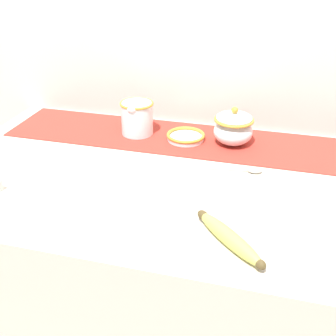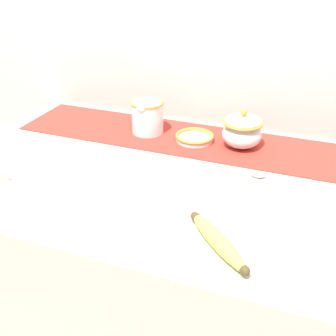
# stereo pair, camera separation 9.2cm
# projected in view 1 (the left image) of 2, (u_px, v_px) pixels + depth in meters

# --- Properties ---
(countertop) EXTENTS (1.32, 0.73, 0.94)m
(countertop) POSITION_uv_depth(u_px,v_px,m) (180.00, 305.00, 1.33)
(countertop) COLOR beige
(countertop) RESTS_ON ground_plane
(back_wall) EXTENTS (2.12, 0.04, 2.40)m
(back_wall) POSITION_uv_depth(u_px,v_px,m) (212.00, 43.00, 1.30)
(back_wall) COLOR silver
(back_wall) RESTS_ON ground_plane
(table_runner) EXTENTS (1.21, 0.25, 0.00)m
(table_runner) POSITION_uv_depth(u_px,v_px,m) (199.00, 140.00, 1.30)
(table_runner) COLOR #B23328
(table_runner) RESTS_ON countertop
(cream_pitcher) EXTENTS (0.11, 0.12, 0.11)m
(cream_pitcher) POSITION_uv_depth(u_px,v_px,m) (137.00, 117.00, 1.32)
(cream_pitcher) COLOR white
(cream_pitcher) RESTS_ON countertop
(sugar_bowl) EXTENTS (0.12, 0.12, 0.12)m
(sugar_bowl) POSITION_uv_depth(u_px,v_px,m) (233.00, 128.00, 1.25)
(sugar_bowl) COLOR white
(sugar_bowl) RESTS_ON countertop
(small_dish) EXTENTS (0.12, 0.12, 0.02)m
(small_dish) POSITION_uv_depth(u_px,v_px,m) (186.00, 136.00, 1.29)
(small_dish) COLOR white
(small_dish) RESTS_ON countertop
(banana) EXTENTS (0.17, 0.16, 0.03)m
(banana) POSITION_uv_depth(u_px,v_px,m) (229.00, 237.00, 0.85)
(banana) COLOR #CCD156
(banana) RESTS_ON countertop
(spoon) EXTENTS (0.16, 0.04, 0.01)m
(spoon) POSITION_uv_depth(u_px,v_px,m) (251.00, 170.00, 1.12)
(spoon) COLOR #A89E89
(spoon) RESTS_ON countertop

